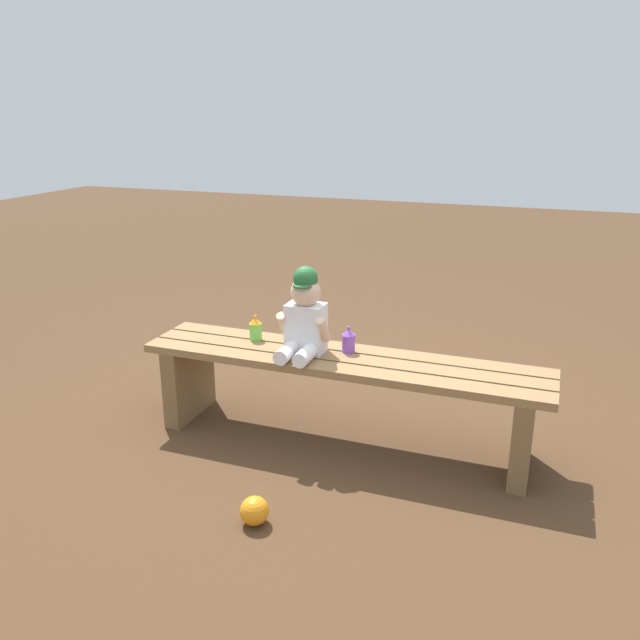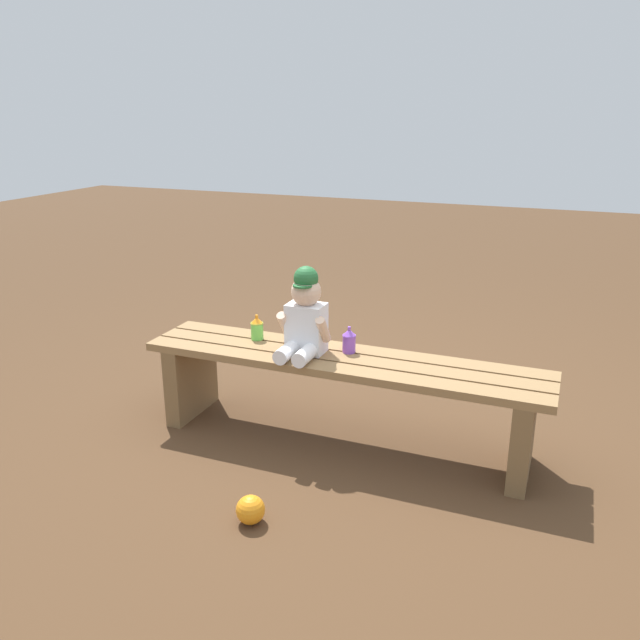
{
  "view_description": "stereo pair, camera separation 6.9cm",
  "coord_description": "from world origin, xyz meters",
  "px_view_note": "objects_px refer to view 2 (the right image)",
  "views": [
    {
      "loc": [
        0.85,
        -2.59,
        1.5
      ],
      "look_at": [
        -0.09,
        -0.05,
        0.61
      ],
      "focal_mm": 36.32,
      "sensor_mm": 36.0,
      "label": 1
    },
    {
      "loc": [
        0.92,
        -2.56,
        1.5
      ],
      "look_at": [
        -0.09,
        -0.05,
        0.61
      ],
      "focal_mm": 36.32,
      "sensor_mm": 36.0,
      "label": 2
    }
  ],
  "objects_px": {
    "park_bench": "(342,382)",
    "toy_ball": "(250,510)",
    "sippy_cup_left": "(257,328)",
    "sippy_cup_right": "(349,340)",
    "child_figure": "(305,316)"
  },
  "relations": [
    {
      "from": "park_bench",
      "to": "sippy_cup_right",
      "type": "distance_m",
      "value": 0.2
    },
    {
      "from": "park_bench",
      "to": "toy_ball",
      "type": "distance_m",
      "value": 0.77
    },
    {
      "from": "park_bench",
      "to": "child_figure",
      "type": "height_order",
      "value": "child_figure"
    },
    {
      "from": "child_figure",
      "to": "toy_ball",
      "type": "distance_m",
      "value": 0.89
    },
    {
      "from": "child_figure",
      "to": "toy_ball",
      "type": "xyz_separation_m",
      "value": [
        0.07,
        -0.7,
        -0.55
      ]
    },
    {
      "from": "sippy_cup_left",
      "to": "sippy_cup_right",
      "type": "bearing_deg",
      "value": 0.0
    },
    {
      "from": "toy_ball",
      "to": "child_figure",
      "type": "bearing_deg",
      "value": 95.81
    },
    {
      "from": "sippy_cup_left",
      "to": "toy_ball",
      "type": "height_order",
      "value": "sippy_cup_left"
    },
    {
      "from": "park_bench",
      "to": "child_figure",
      "type": "bearing_deg",
      "value": -174.47
    },
    {
      "from": "park_bench",
      "to": "toy_ball",
      "type": "xyz_separation_m",
      "value": [
        -0.1,
        -0.72,
        -0.25
      ]
    },
    {
      "from": "child_figure",
      "to": "sippy_cup_right",
      "type": "bearing_deg",
      "value": 24.21
    },
    {
      "from": "sippy_cup_left",
      "to": "toy_ball",
      "type": "relative_size",
      "value": 1.11
    },
    {
      "from": "child_figure",
      "to": "sippy_cup_right",
      "type": "xyz_separation_m",
      "value": [
        0.18,
        0.08,
        -0.12
      ]
    },
    {
      "from": "sippy_cup_right",
      "to": "toy_ball",
      "type": "height_order",
      "value": "sippy_cup_right"
    },
    {
      "from": "park_bench",
      "to": "sippy_cup_left",
      "type": "distance_m",
      "value": 0.5
    }
  ]
}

